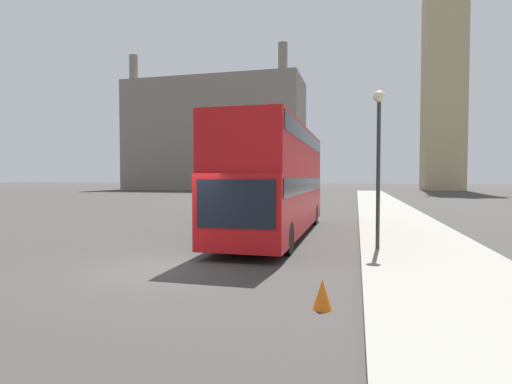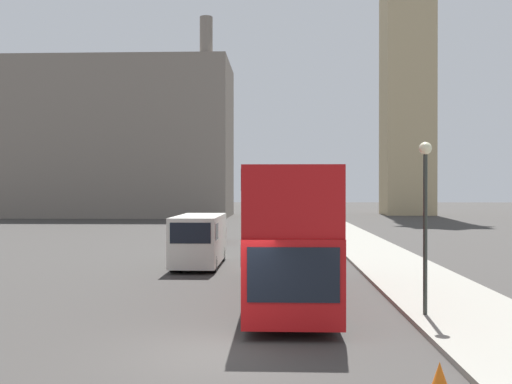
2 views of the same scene
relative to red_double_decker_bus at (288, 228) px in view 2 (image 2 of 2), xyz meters
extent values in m
plane|color=#383533|center=(-1.69, -6.57, -2.41)|extent=(300.00, 300.00, 0.00)
cube|color=tan|center=(18.63, 64.47, 18.49)|extent=(6.91, 6.91, 41.80)
cube|color=slate|center=(-23.59, 57.88, 8.03)|extent=(33.67, 13.46, 20.86)
cylinder|color=slate|center=(-9.28, 52.16, 20.75)|extent=(1.62, 1.62, 4.59)
cube|color=#B71114|center=(0.00, 0.00, -1.01)|extent=(2.53, 11.48, 2.22)
cube|color=#B71114|center=(0.00, 0.00, 1.01)|extent=(2.53, 11.26, 1.82)
cube|color=black|center=(0.00, 0.00, -0.32)|extent=(2.57, 11.03, 0.55)
cube|color=black|center=(0.00, 0.00, 1.55)|extent=(2.57, 10.80, 0.55)
cube|color=black|center=(0.00, -5.75, -0.74)|extent=(2.23, 0.03, 1.33)
cylinder|color=black|center=(-0.91, -4.02, -1.89)|extent=(0.71, 1.04, 1.04)
cylinder|color=black|center=(0.91, -4.02, -1.89)|extent=(0.71, 1.04, 1.04)
cylinder|color=black|center=(-0.91, 4.02, -1.89)|extent=(0.71, 1.04, 1.04)
cylinder|color=black|center=(0.91, 4.02, -1.89)|extent=(0.71, 1.04, 1.04)
cube|color=silver|center=(-4.13, 7.92, -1.08)|extent=(2.09, 5.80, 2.26)
cube|color=black|center=(-4.13, 5.01, -0.58)|extent=(1.78, 0.02, 0.90)
cube|color=black|center=(-4.13, 6.04, -0.58)|extent=(2.12, 1.04, 0.72)
cylinder|color=black|center=(-4.91, 5.95, -2.04)|extent=(0.52, 0.73, 0.73)
cylinder|color=black|center=(-3.35, 5.95, -2.04)|extent=(0.52, 0.73, 0.73)
cylinder|color=black|center=(-4.91, 9.89, -2.04)|extent=(0.52, 0.73, 0.73)
cylinder|color=black|center=(-3.35, 9.89, -2.04)|extent=(0.52, 0.73, 0.73)
cylinder|color=#2D332D|center=(3.83, -3.06, 0.02)|extent=(0.12, 0.12, 4.56)
sphere|color=beige|center=(3.83, -3.06, 2.48)|extent=(0.36, 0.36, 0.36)
cube|color=maroon|center=(-5.04, 20.08, -1.88)|extent=(1.86, 4.71, 0.74)
cube|color=black|center=(-5.04, 20.20, -1.21)|extent=(1.68, 2.26, 0.60)
cylinder|color=black|center=(-5.76, 18.57, -2.10)|extent=(0.41, 0.61, 0.61)
cylinder|color=black|center=(-4.31, 18.57, -2.10)|extent=(0.41, 0.61, 0.61)
cylinder|color=black|center=(-5.76, 21.58, -2.10)|extent=(0.41, 0.61, 0.61)
cylinder|color=black|center=(-4.31, 21.58, -2.10)|extent=(0.41, 0.61, 0.61)
cone|color=orange|center=(2.60, -8.87, -2.13)|extent=(0.36, 0.36, 0.55)
camera|label=1|loc=(3.17, -16.06, -0.02)|focal=28.00mm
camera|label=2|loc=(-0.40, -19.43, 1.32)|focal=40.00mm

